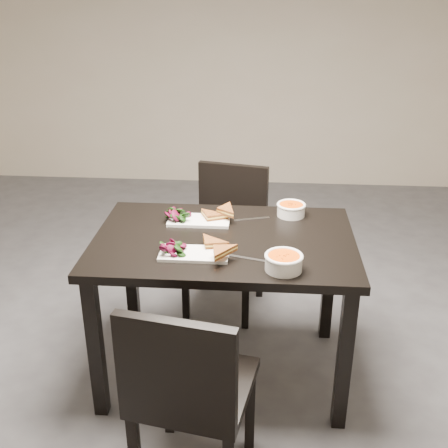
% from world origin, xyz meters
% --- Properties ---
extents(ground, '(5.00, 5.00, 0.00)m').
position_xyz_m(ground, '(0.00, 0.00, 0.00)').
color(ground, '#47474C').
rests_on(ground, ground).
extents(table, '(1.20, 0.80, 0.75)m').
position_xyz_m(table, '(0.15, -0.37, 0.65)').
color(table, black).
rests_on(table, ground).
extents(chair_near, '(0.49, 0.49, 0.85)m').
position_xyz_m(chair_near, '(0.07, -1.09, 0.48)').
color(chair_near, black).
rests_on(chair_near, ground).
extents(chair_far, '(0.50, 0.50, 0.85)m').
position_xyz_m(chair_far, '(0.12, 0.31, 0.48)').
color(chair_far, black).
rests_on(chair_far, ground).
extents(plate_near, '(0.30, 0.15, 0.01)m').
position_xyz_m(plate_near, '(0.04, -0.55, 0.76)').
color(plate_near, white).
rests_on(plate_near, table).
extents(sandwich_near, '(0.17, 0.14, 0.05)m').
position_xyz_m(sandwich_near, '(0.10, -0.54, 0.79)').
color(sandwich_near, brown).
rests_on(sandwich_near, plate_near).
extents(salad_near, '(0.09, 0.08, 0.04)m').
position_xyz_m(salad_near, '(-0.06, -0.55, 0.79)').
color(salad_near, black).
rests_on(salad_near, plate_near).
extents(soup_bowl_near, '(0.16, 0.16, 0.07)m').
position_xyz_m(soup_bowl_near, '(0.42, -0.65, 0.79)').
color(soup_bowl_near, white).
rests_on(soup_bowl_near, table).
extents(cutlery_near, '(0.18, 0.06, 0.00)m').
position_xyz_m(cutlery_near, '(0.27, -0.56, 0.75)').
color(cutlery_near, silver).
rests_on(cutlery_near, table).
extents(plate_far, '(0.30, 0.15, 0.01)m').
position_xyz_m(plate_far, '(0.01, -0.19, 0.76)').
color(plate_far, white).
rests_on(plate_far, table).
extents(sandwich_far, '(0.18, 0.16, 0.05)m').
position_xyz_m(sandwich_far, '(0.08, -0.21, 0.79)').
color(sandwich_far, brown).
rests_on(sandwich_far, plate_far).
extents(salad_far, '(0.09, 0.08, 0.04)m').
position_xyz_m(salad_far, '(-0.09, -0.19, 0.79)').
color(salad_far, black).
rests_on(salad_far, plate_far).
extents(soup_bowl_far, '(0.15, 0.15, 0.07)m').
position_xyz_m(soup_bowl_far, '(0.47, -0.08, 0.79)').
color(soup_bowl_far, white).
rests_on(soup_bowl_far, table).
extents(cutlery_far, '(0.18, 0.07, 0.00)m').
position_xyz_m(cutlery_far, '(0.27, -0.14, 0.75)').
color(cutlery_far, silver).
rests_on(cutlery_far, table).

